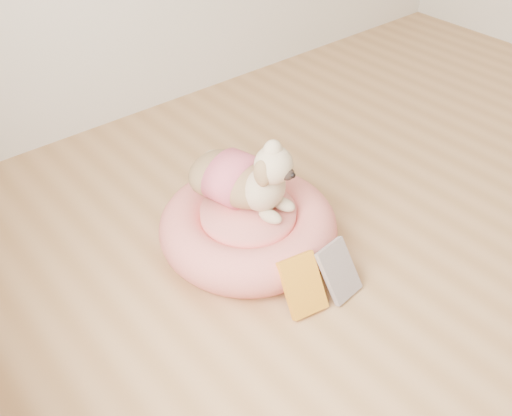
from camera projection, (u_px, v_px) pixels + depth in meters
pet_bed at (248, 227)px, 2.33m from camera, size 0.73×0.73×0.19m
dog at (245, 167)px, 2.20m from camera, size 0.42×0.53×0.34m
book_yellow at (303, 285)px, 2.07m from camera, size 0.17×0.18×0.19m
book_white at (339, 271)px, 2.13m from camera, size 0.16×0.15×0.20m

